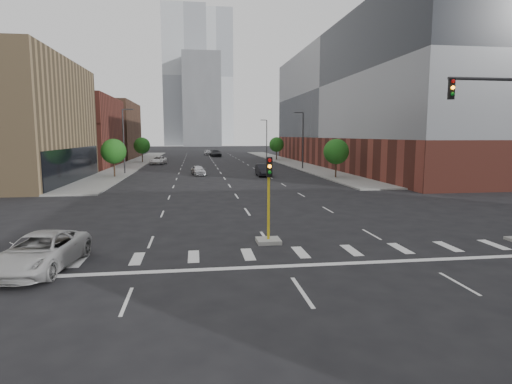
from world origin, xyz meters
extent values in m
plane|color=black|center=(0.00, 0.00, 0.00)|extent=(400.00, 400.00, 0.00)
cube|color=gray|center=(-15.00, 74.00, 0.07)|extent=(5.00, 92.00, 0.15)
cube|color=gray|center=(15.00, 74.00, 0.07)|extent=(5.00, 92.00, 0.15)
cube|color=brown|center=(-27.50, 66.00, 6.00)|extent=(20.00, 22.00, 12.00)
cube|color=brown|center=(-27.50, 92.00, 6.50)|extent=(20.00, 24.00, 13.00)
cube|color=brown|center=(29.50, 60.00, 2.50)|extent=(24.00, 70.00, 5.00)
cube|color=slate|center=(29.50, 60.00, 13.50)|extent=(24.00, 70.00, 17.00)
cube|color=#B2B7BC|center=(-8.00, 220.00, 35.00)|extent=(22.00, 22.00, 70.00)
cube|color=#B2B7BC|center=(10.00, 260.00, 40.00)|extent=(20.00, 20.00, 80.00)
cube|color=slate|center=(0.00, 200.00, 22.00)|extent=(18.00, 18.00, 44.00)
cube|color=#999993|center=(0.00, 9.00, 0.10)|extent=(1.20, 1.20, 0.20)
cylinder|color=gold|center=(0.00, 9.00, 1.80)|extent=(0.14, 0.14, 3.20)
cube|color=black|center=(0.00, 8.82, 3.90)|extent=(0.28, 0.18, 1.00)
sphere|color=red|center=(0.00, 8.72, 4.25)|extent=(0.18, 0.18, 0.18)
sphere|color=orange|center=(0.00, 8.72, 3.95)|extent=(0.18, 0.18, 0.18)
sphere|color=#0C7F19|center=(0.00, 8.72, 3.65)|extent=(0.18, 0.18, 0.18)
cylinder|color=#2D2D30|center=(11.00, 7.50, 8.20)|extent=(5.00, 0.16, 0.16)
cube|color=black|center=(8.70, 7.50, 7.70)|extent=(0.28, 0.18, 1.00)
sphere|color=red|center=(8.70, 7.38, 8.05)|extent=(0.18, 0.18, 0.18)
sphere|color=orange|center=(8.70, 7.38, 7.75)|extent=(0.18, 0.18, 0.18)
sphere|color=#0C7F19|center=(8.70, 7.38, 7.45)|extent=(0.18, 0.18, 0.18)
cylinder|color=#2D2D30|center=(13.50, 55.00, 4.50)|extent=(0.20, 0.20, 9.00)
cube|color=#2D2D30|center=(12.70, 55.00, 9.00)|extent=(1.40, 0.22, 0.15)
cylinder|color=#2D2D30|center=(13.50, 90.00, 4.50)|extent=(0.20, 0.20, 9.00)
cube|color=#2D2D30|center=(12.70, 90.00, 9.00)|extent=(1.40, 0.22, 0.15)
cylinder|color=#2D2D30|center=(-13.50, 50.00, 4.50)|extent=(0.20, 0.20, 9.00)
cube|color=#2D2D30|center=(-12.70, 50.00, 9.00)|extent=(1.40, 0.22, 0.15)
cylinder|color=#382619|center=(-14.00, 45.00, 1.02)|extent=(0.20, 0.20, 1.75)
sphere|color=#1D4C14|center=(-14.00, 45.00, 3.40)|extent=(3.20, 3.20, 3.20)
cylinder|color=#382619|center=(-14.00, 75.00, 1.02)|extent=(0.20, 0.20, 1.75)
sphere|color=#1D4C14|center=(-14.00, 75.00, 3.40)|extent=(3.20, 3.20, 3.20)
cylinder|color=#382619|center=(14.00, 40.00, 1.02)|extent=(0.20, 0.20, 1.75)
sphere|color=#1D4C14|center=(14.00, 40.00, 3.40)|extent=(3.20, 3.20, 3.20)
cylinder|color=#382619|center=(14.00, 80.00, 1.02)|extent=(0.20, 0.20, 1.75)
sphere|color=#1D4C14|center=(14.00, 80.00, 3.40)|extent=(3.20, 3.20, 3.20)
imported|color=silver|center=(-3.25, 46.81, 0.69)|extent=(2.26, 4.25, 1.38)
imported|color=black|center=(5.39, 44.40, 0.81)|extent=(1.74, 4.90, 1.61)
imported|color=white|center=(-10.50, 69.94, 0.75)|extent=(3.09, 5.68, 1.51)
imported|color=black|center=(1.50, 96.22, 0.86)|extent=(2.98, 6.14, 1.72)
imported|color=#A9AAAE|center=(-0.19, 105.64, 0.75)|extent=(2.26, 4.57, 1.50)
imported|color=#B6B6B6|center=(-10.00, 6.00, 0.74)|extent=(3.16, 5.61, 1.48)
camera|label=1|loc=(-3.65, -12.09, 5.50)|focal=30.00mm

